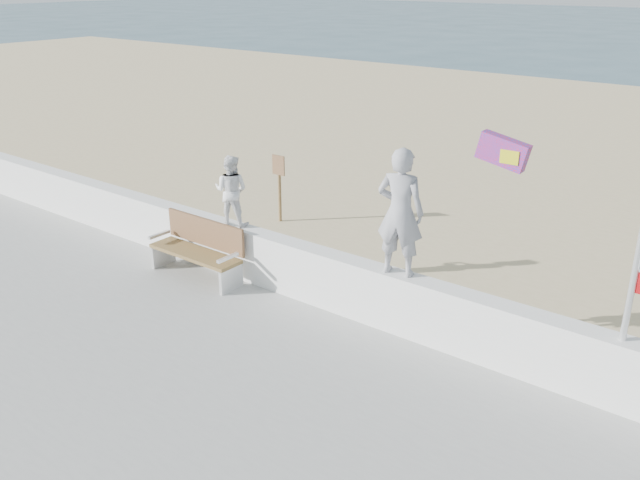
# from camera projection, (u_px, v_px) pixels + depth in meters

# --- Properties ---
(ground) EXTENTS (220.00, 220.00, 0.00)m
(ground) POSITION_uv_depth(u_px,v_px,m) (230.00, 364.00, 9.45)
(ground) COLOR #2F4F5F
(ground) RESTS_ON ground
(sand) EXTENTS (90.00, 40.00, 0.08)m
(sand) POSITION_uv_depth(u_px,v_px,m) (499.00, 201.00, 16.06)
(sand) COLOR #D2BC8C
(sand) RESTS_ON ground
(seawall) EXTENTS (30.00, 0.35, 0.90)m
(seawall) POSITION_uv_depth(u_px,v_px,m) (318.00, 276.00, 10.69)
(seawall) COLOR white
(seawall) RESTS_ON boardwalk
(adult) EXTENTS (0.75, 0.57, 1.85)m
(adult) POSITION_uv_depth(u_px,v_px,m) (400.00, 212.00, 9.36)
(adult) COLOR #9D9DA2
(adult) RESTS_ON seawall
(child) EXTENTS (0.71, 0.64, 1.21)m
(child) POSITION_uv_depth(u_px,v_px,m) (231.00, 190.00, 11.35)
(child) COLOR white
(child) RESTS_ON seawall
(bench) EXTENTS (1.80, 0.57, 1.00)m
(bench) POSITION_uv_depth(u_px,v_px,m) (199.00, 248.00, 11.61)
(bench) COLOR olive
(bench) RESTS_ON boardwalk
(parafoil_kite) EXTENTS (0.85, 0.25, 0.58)m
(parafoil_kite) POSITION_uv_depth(u_px,v_px,m) (505.00, 152.00, 10.35)
(parafoil_kite) COLOR red
(parafoil_kite) RESTS_ON ground
(sign) EXTENTS (0.32, 0.07, 1.46)m
(sign) POSITION_uv_depth(u_px,v_px,m) (279.00, 183.00, 14.32)
(sign) COLOR olive
(sign) RESTS_ON sand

